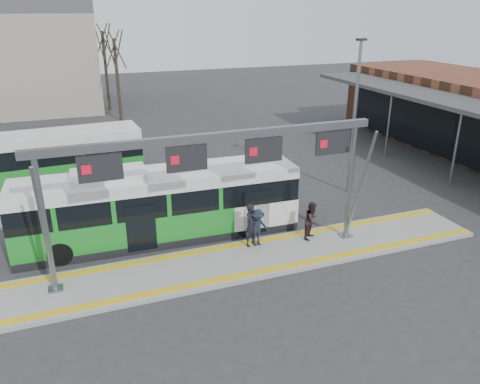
% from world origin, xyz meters
% --- Properties ---
extents(ground, '(120.00, 120.00, 0.00)m').
position_xyz_m(ground, '(0.00, 0.00, 0.00)').
color(ground, '#2D2D30').
rests_on(ground, ground).
extents(platform_main, '(22.00, 3.00, 0.15)m').
position_xyz_m(platform_main, '(0.00, 0.00, 0.07)').
color(platform_main, gray).
rests_on(platform_main, ground).
extents(platform_second, '(20.00, 3.00, 0.15)m').
position_xyz_m(platform_second, '(-4.00, 8.00, 0.07)').
color(platform_second, gray).
rests_on(platform_second, ground).
extents(tactile_main, '(22.00, 2.65, 0.02)m').
position_xyz_m(tactile_main, '(0.00, 0.00, 0.16)').
color(tactile_main, yellow).
rests_on(tactile_main, platform_main).
extents(tactile_second, '(20.00, 0.35, 0.02)m').
position_xyz_m(tactile_second, '(-4.00, 9.15, 0.16)').
color(tactile_second, yellow).
rests_on(tactile_second, platform_second).
extents(gantry, '(13.00, 1.68, 5.20)m').
position_xyz_m(gantry, '(-0.35, 0.25, 4.30)').
color(gantry, slate).
rests_on(gantry, platform_main).
extents(hero_bus, '(12.11, 2.94, 3.31)m').
position_xyz_m(hero_bus, '(-2.08, 3.34, 1.51)').
color(hero_bus, black).
rests_on(hero_bus, ground).
extents(bg_bus_green, '(12.47, 3.36, 3.08)m').
position_xyz_m(bg_bus_green, '(-7.74, 11.80, 1.52)').
color(bg_bus_green, black).
rests_on(bg_bus_green, ground).
extents(passenger_a, '(0.81, 0.72, 1.86)m').
position_xyz_m(passenger_a, '(1.29, 0.97, 1.08)').
color(passenger_a, black).
rests_on(passenger_a, platform_main).
extents(passenger_b, '(1.03, 1.00, 1.66)m').
position_xyz_m(passenger_b, '(3.99, 0.68, 0.98)').
color(passenger_b, black).
rests_on(passenger_b, platform_main).
extents(passenger_c, '(1.09, 0.68, 1.63)m').
position_xyz_m(passenger_c, '(1.53, 0.88, 0.96)').
color(passenger_c, '#1A1F2E').
rests_on(passenger_c, platform_main).
extents(tree_left, '(1.40, 1.40, 7.99)m').
position_xyz_m(tree_left, '(-0.81, 27.35, 6.06)').
color(tree_left, '#382B21').
rests_on(tree_left, ground).
extents(tree_mid, '(1.40, 1.40, 8.43)m').
position_xyz_m(tree_mid, '(-1.29, 32.25, 6.39)').
color(tree_mid, '#382B21').
rests_on(tree_mid, ground).
extents(lamp_east, '(0.50, 0.25, 8.11)m').
position_xyz_m(lamp_east, '(8.72, 5.14, 4.30)').
color(lamp_east, slate).
rests_on(lamp_east, ground).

